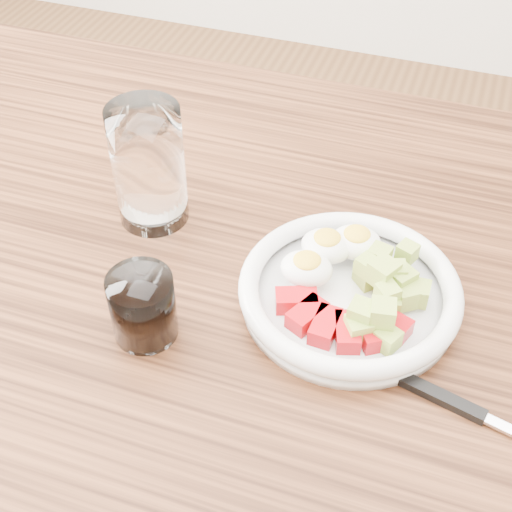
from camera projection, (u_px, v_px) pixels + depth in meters
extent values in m
cube|color=brown|center=(16.00, 230.00, 1.47)|extent=(0.07, 0.07, 0.73)
cube|color=#5D3119|center=(261.00, 295.00, 0.81)|extent=(1.50, 0.90, 0.04)
cylinder|color=white|center=(349.00, 299.00, 0.77)|extent=(0.23, 0.23, 0.01)
torus|color=white|center=(350.00, 288.00, 0.75)|extent=(0.24, 0.24, 0.02)
cube|color=#B40B12|center=(296.00, 300.00, 0.74)|extent=(0.05, 0.04, 0.02)
cube|color=#B40B12|center=(307.00, 315.00, 0.73)|extent=(0.04, 0.05, 0.02)
cube|color=#B40B12|center=(325.00, 326.00, 0.72)|extent=(0.03, 0.04, 0.02)
cube|color=#B40B12|center=(347.00, 332.00, 0.71)|extent=(0.04, 0.05, 0.02)
cube|color=#B40B12|center=(370.00, 331.00, 0.71)|extent=(0.04, 0.05, 0.02)
cube|color=#B40B12|center=(389.00, 324.00, 0.72)|extent=(0.05, 0.04, 0.02)
ellipsoid|color=white|center=(327.00, 246.00, 0.79)|extent=(0.06, 0.05, 0.03)
ellipsoid|color=yellow|center=(327.00, 238.00, 0.78)|extent=(0.03, 0.03, 0.01)
ellipsoid|color=white|center=(356.00, 242.00, 0.79)|extent=(0.06, 0.05, 0.03)
ellipsoid|color=yellow|center=(357.00, 234.00, 0.78)|extent=(0.03, 0.03, 0.01)
ellipsoid|color=white|center=(307.00, 269.00, 0.76)|extent=(0.06, 0.05, 0.03)
ellipsoid|color=yellow|center=(307.00, 260.00, 0.75)|extent=(0.03, 0.03, 0.01)
cube|color=#ABBD48|center=(387.00, 294.00, 0.72)|extent=(0.03, 0.03, 0.02)
cube|color=#ABBD48|center=(367.00, 266.00, 0.75)|extent=(0.03, 0.03, 0.02)
cube|color=#ABBD48|center=(376.00, 263.00, 0.78)|extent=(0.02, 0.02, 0.02)
cube|color=#ABBD48|center=(390.00, 304.00, 0.73)|extent=(0.02, 0.02, 0.02)
cube|color=#ABBD48|center=(383.00, 313.00, 0.70)|extent=(0.03, 0.03, 0.02)
cube|color=#ABBD48|center=(358.00, 328.00, 0.71)|extent=(0.03, 0.03, 0.02)
cube|color=#ABBD48|center=(406.00, 296.00, 0.74)|extent=(0.03, 0.03, 0.02)
cube|color=#ABBD48|center=(375.00, 317.00, 0.71)|extent=(0.03, 0.03, 0.02)
cube|color=#ABBD48|center=(395.00, 272.00, 0.74)|extent=(0.03, 0.03, 0.02)
cube|color=#ABBD48|center=(380.00, 256.00, 0.76)|extent=(0.03, 0.03, 0.02)
cube|color=#ABBD48|center=(401.00, 280.00, 0.74)|extent=(0.04, 0.04, 0.03)
cube|color=#ABBD48|center=(369.00, 274.00, 0.77)|extent=(0.04, 0.04, 0.03)
cube|color=#ABBD48|center=(416.00, 293.00, 0.74)|extent=(0.02, 0.02, 0.02)
cube|color=#ABBD48|center=(361.00, 313.00, 0.71)|extent=(0.03, 0.03, 0.02)
cube|color=#ABBD48|center=(388.00, 339.00, 0.70)|extent=(0.03, 0.03, 0.02)
cube|color=#ABBD48|center=(383.00, 272.00, 0.74)|extent=(0.04, 0.04, 0.03)
cube|color=#ABBD48|center=(418.00, 293.00, 0.74)|extent=(0.02, 0.02, 0.02)
cube|color=#ABBD48|center=(407.00, 252.00, 0.78)|extent=(0.03, 0.03, 0.02)
cube|color=black|center=(435.00, 394.00, 0.68)|extent=(0.10, 0.04, 0.01)
cylinder|color=white|center=(149.00, 166.00, 0.82)|extent=(0.08, 0.08, 0.15)
cylinder|color=white|center=(143.00, 306.00, 0.72)|extent=(0.07, 0.07, 0.08)
cylinder|color=black|center=(143.00, 308.00, 0.72)|extent=(0.06, 0.06, 0.07)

